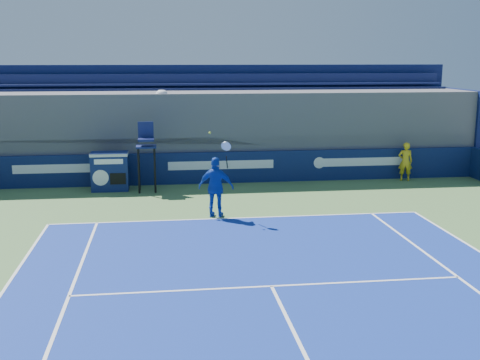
{
  "coord_description": "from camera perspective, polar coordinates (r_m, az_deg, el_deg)",
  "views": [
    {
      "loc": [
        -2.18,
        -5.24,
        4.69
      ],
      "look_at": [
        0.0,
        11.5,
        1.25
      ],
      "focal_mm": 45.0,
      "sensor_mm": 36.0,
      "label": 1
    }
  ],
  "objects": [
    {
      "name": "stadium_seating",
      "position": [
        24.66,
        -2.3,
        4.84
      ],
      "size": [
        21.0,
        4.05,
        4.4
      ],
      "color": "#504F54",
      "rests_on": "ground"
    },
    {
      "name": "match_clock",
      "position": [
        21.97,
        -12.24,
        0.9
      ],
      "size": [
        1.32,
        0.73,
        1.4
      ],
      "color": "#101D53",
      "rests_on": "ground"
    },
    {
      "name": "umpire_chair",
      "position": [
        21.46,
        -8.88,
        2.9
      ],
      "size": [
        0.71,
        0.71,
        2.48
      ],
      "color": "black",
      "rests_on": "ground"
    },
    {
      "name": "ball_person",
      "position": [
        24.1,
        15.41,
        1.71
      ],
      "size": [
        0.62,
        0.49,
        1.49
      ],
      "primitive_type": "imported",
      "rotation": [
        0.0,
        0.0,
        2.88
      ],
      "color": "yellow",
      "rests_on": "apron"
    },
    {
      "name": "back_hoarding",
      "position": [
        22.82,
        -1.81,
        1.18
      ],
      "size": [
        20.4,
        0.21,
        1.2
      ],
      "color": "#0C1948",
      "rests_on": "ground"
    },
    {
      "name": "tennis_player",
      "position": [
        17.85,
        -2.28,
        -0.68
      ],
      "size": [
        1.14,
        0.74,
        2.57
      ],
      "color": "#1540B2",
      "rests_on": "apron"
    }
  ]
}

